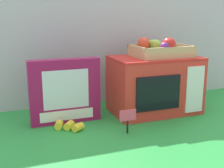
{
  "coord_description": "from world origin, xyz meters",
  "views": [
    {
      "loc": [
        -0.54,
        -1.22,
        0.47
      ],
      "look_at": [
        -0.09,
        -0.0,
        0.16
      ],
      "focal_mm": 46.47,
      "sensor_mm": 36.0,
      "label": 1
    }
  ],
  "objects_px": {
    "food_groups_crate": "(160,50)",
    "price_sign": "(128,118)",
    "cookie_set_box": "(65,91)",
    "loose_toy_banana": "(69,126)",
    "toy_microwave": "(155,85)"
  },
  "relations": [
    {
      "from": "loose_toy_banana",
      "to": "food_groups_crate",
      "type": "bearing_deg",
      "value": 11.22
    },
    {
      "from": "food_groups_crate",
      "to": "price_sign",
      "type": "height_order",
      "value": "food_groups_crate"
    },
    {
      "from": "food_groups_crate",
      "to": "cookie_set_box",
      "type": "bearing_deg",
      "value": 179.73
    },
    {
      "from": "price_sign",
      "to": "toy_microwave",
      "type": "bearing_deg",
      "value": 42.12
    },
    {
      "from": "price_sign",
      "to": "loose_toy_banana",
      "type": "height_order",
      "value": "price_sign"
    },
    {
      "from": "cookie_set_box",
      "to": "toy_microwave",
      "type": "bearing_deg",
      "value": -1.24
    },
    {
      "from": "price_sign",
      "to": "loose_toy_banana",
      "type": "distance_m",
      "value": 0.25
    },
    {
      "from": "cookie_set_box",
      "to": "loose_toy_banana",
      "type": "xyz_separation_m",
      "value": [
        -0.01,
        -0.1,
        -0.12
      ]
    },
    {
      "from": "food_groups_crate",
      "to": "loose_toy_banana",
      "type": "bearing_deg",
      "value": -168.78
    },
    {
      "from": "price_sign",
      "to": "food_groups_crate",
      "type": "bearing_deg",
      "value": 40.07
    },
    {
      "from": "food_groups_crate",
      "to": "loose_toy_banana",
      "type": "height_order",
      "value": "food_groups_crate"
    },
    {
      "from": "food_groups_crate",
      "to": "price_sign",
      "type": "distance_m",
      "value": 0.41
    },
    {
      "from": "toy_microwave",
      "to": "cookie_set_box",
      "type": "height_order",
      "value": "cookie_set_box"
    },
    {
      "from": "food_groups_crate",
      "to": "price_sign",
      "type": "relative_size",
      "value": 2.65
    },
    {
      "from": "toy_microwave",
      "to": "price_sign",
      "type": "distance_m",
      "value": 0.32
    }
  ]
}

